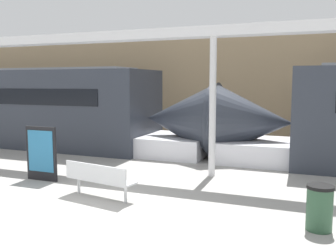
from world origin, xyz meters
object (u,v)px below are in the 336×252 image
train_right (3,108)px  support_column_near (213,108)px  bench_near (99,177)px  poster_board (41,153)px  trash_bin (319,208)px

train_right → support_column_near: size_ratio=4.96×
train_right → bench_near: train_right is taller
train_right → poster_board: bearing=-38.1°
bench_near → support_column_near: support_column_near is taller
train_right → bench_near: bearing=-33.7°
support_column_near → poster_board: bearing=-152.3°
train_right → support_column_near: bearing=-14.1°
bench_near → poster_board: size_ratio=1.23×
bench_near → support_column_near: size_ratio=0.47×
bench_near → support_column_near: bearing=67.9°
train_right → support_column_near: (10.14, -2.55, 0.41)m
train_right → trash_bin: (12.95, -5.66, -1.11)m
bench_near → trash_bin: 4.67m
trash_bin → poster_board: 7.01m
trash_bin → support_column_near: support_column_near is taller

